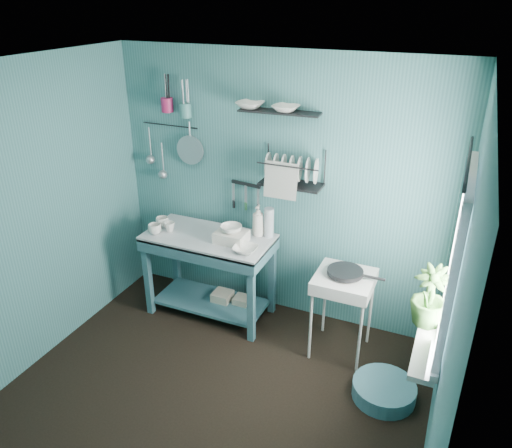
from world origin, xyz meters
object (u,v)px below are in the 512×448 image
at_px(floor_basin, 384,391).
at_px(colander, 190,150).
at_px(wash_tub, 231,237).
at_px(hotplate_stand, 341,314).
at_px(work_counter, 210,275).
at_px(frying_pan, 345,272).
at_px(utensil_cup_magenta, 167,105).
at_px(mug_left, 155,229).
at_px(soap_bottle, 258,221).
at_px(water_bottle, 269,223).
at_px(mug_right, 162,222).
at_px(potted_plant, 430,296).
at_px(storage_tin_large, 223,302).
at_px(storage_tin_small, 242,306).
at_px(dish_rack, 292,168).
at_px(utensil_cup_teal, 185,110).
at_px(mug_mid, 170,227).

bearing_deg(floor_basin, colander, 159.15).
xyz_separation_m(wash_tub, floor_basin, (1.55, -0.47, -0.83)).
bearing_deg(hotplate_stand, work_counter, 166.22).
bearing_deg(frying_pan, utensil_cup_magenta, 169.01).
bearing_deg(hotplate_stand, mug_left, 172.04).
bearing_deg(soap_bottle, water_bottle, 11.31).
height_order(mug_right, floor_basin, mug_right).
distance_m(work_counter, frying_pan, 1.38).
bearing_deg(potted_plant, floor_basin, 160.32).
bearing_deg(storage_tin_large, storage_tin_small, 8.53).
height_order(hotplate_stand, dish_rack, dish_rack).
relative_size(water_bottle, potted_plant, 0.64).
distance_m(potted_plant, storage_tin_large, 2.22).
relative_size(wash_tub, utensil_cup_teal, 2.15).
xyz_separation_m(soap_bottle, hotplate_stand, (0.90, -0.26, -0.61)).
bearing_deg(mug_right, wash_tub, -1.53).
height_order(work_counter, wash_tub, wash_tub).
height_order(wash_tub, floor_basin, wash_tub).
distance_m(hotplate_stand, storage_tin_small, 1.07).
height_order(utensil_cup_magenta, potted_plant, utensil_cup_magenta).
bearing_deg(water_bottle, storage_tin_small, -147.53).
xyz_separation_m(work_counter, mug_right, (-0.50, 0.00, 0.47)).
distance_m(work_counter, potted_plant, 2.18).
xyz_separation_m(work_counter, potted_plant, (2.01, -0.56, 0.63)).
xyz_separation_m(work_counter, storage_tin_large, (0.10, 0.05, -0.31)).
height_order(soap_bottle, potted_plant, potted_plant).
bearing_deg(potted_plant, utensil_cup_magenta, 161.37).
height_order(mug_left, wash_tub, wash_tub).
distance_m(frying_pan, potted_plant, 0.89).
height_order(hotplate_stand, utensil_cup_teal, utensil_cup_teal).
bearing_deg(storage_tin_large, frying_pan, -5.35).
relative_size(frying_pan, storage_tin_large, 1.36).
bearing_deg(work_counter, utensil_cup_teal, 149.32).
bearing_deg(mug_mid, utensil_cup_magenta, 114.54).
bearing_deg(hotplate_stand, water_bottle, 149.47).
xyz_separation_m(mug_left, water_bottle, (1.00, 0.38, 0.09)).
xyz_separation_m(soap_bottle, utensil_cup_magenta, (-0.96, 0.10, 0.96)).
bearing_deg(floor_basin, soap_bottle, 153.50).
bearing_deg(utensil_cup_teal, mug_mid, -94.73).
xyz_separation_m(work_counter, wash_tub, (0.25, -0.02, 0.47)).
height_order(wash_tub, frying_pan, wash_tub).
bearing_deg(colander, mug_right, -115.82).
bearing_deg(mug_left, work_counter, 18.43).
distance_m(mug_left, soap_bottle, 0.97).
bearing_deg(storage_tin_small, soap_bottle, 45.00).
distance_m(mug_right, soap_bottle, 0.95).
height_order(mug_left, colander, colander).
bearing_deg(mug_left, floor_basin, -8.16).
relative_size(work_counter, mug_mid, 11.96).
relative_size(mug_right, hotplate_stand, 0.16).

